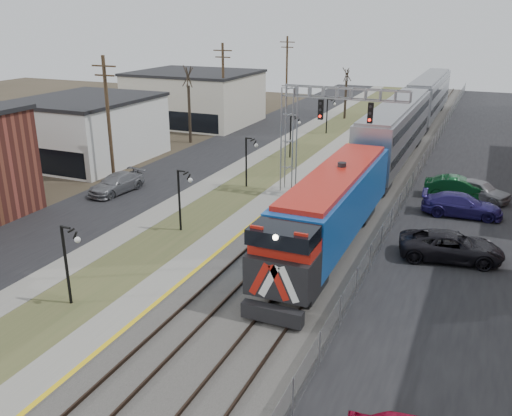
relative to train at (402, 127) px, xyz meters
The scene contains 20 objects.
street_west 18.91m from the train, 155.45° to the right, with size 7.00×120.00×0.04m, color black.
sidewalk 14.99m from the train, 148.15° to the right, with size 2.00×120.00×0.08m, color gray.
grass_median 12.60m from the train, 140.74° to the right, with size 4.00×120.00×0.06m, color #454F2A.
platform 10.50m from the train, 129.93° to the right, with size 2.00×120.00×0.24m, color gray.
ballast_bed 8.38m from the train, 100.93° to the right, with size 8.00×120.00×0.20m, color #595651.
platform_edge 9.94m from the train, 125.89° to the right, with size 0.24×120.00×0.01m, color gold.
track_near 8.91m from the train, 114.26° to the right, with size 1.58×120.00×0.15m.
track_far 8.19m from the train, 90.00° to the right, with size 1.58×120.00×0.15m.
train is the anchor object (origin of this frame).
signal_gantry 15.62m from the train, 106.16° to the right, with size 9.00×1.07×8.15m.
lampposts 26.27m from the train, 111.21° to the right, with size 0.14×62.14×4.00m.
utility_poles 26.83m from the train, 138.39° to the right, with size 0.28×80.28×10.00m.
fence 8.48m from the train, 70.83° to the right, with size 0.04×120.00×1.60m, color gray.
buildings_west 32.35m from the train, 144.99° to the right, with size 14.00×67.00×7.00m.
bare_trees 18.57m from the train, 168.02° to the right, with size 12.30×42.30×5.95m.
car_lot_c 23.46m from the train, 73.92° to the right, with size 2.58×5.60×1.55m, color black.
car_lot_d 16.40m from the train, 66.29° to the right, with size 2.14×5.25×1.52m, color navy.
car_lot_e 13.34m from the train, 55.41° to the right, with size 1.78×4.43×1.51m, color gray.
car_lot_f 12.69m from the train, 61.42° to the right, with size 1.67×4.78×1.57m, color #0D431E.
car_street_b 27.02m from the train, 131.90° to the right, with size 1.99×4.90×1.42m, color slate.
Camera 1 is at (13.03, -9.20, 12.96)m, focal length 38.00 mm.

